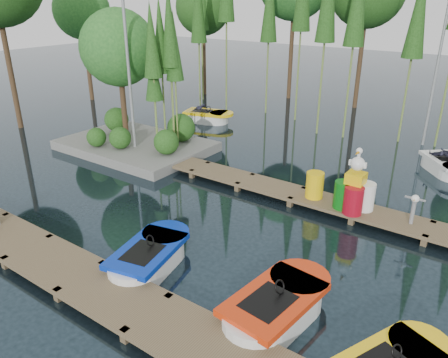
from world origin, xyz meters
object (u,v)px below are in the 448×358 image
Objects in this scene: boat_blue at (149,258)px; drum_cluster at (354,193)px; boat_yellow_far at (207,117)px; yellow_barrel at (315,185)px; boat_red at (276,308)px; island at (130,74)px.

drum_cluster is at bearing 47.18° from boat_blue.
boat_blue is 13.35m from boat_yellow_far.
boat_red is at bearing -73.06° from yellow_barrel.
boat_red is 15.34m from boat_yellow_far.
drum_cluster is (10.16, -6.00, 0.58)m from boat_yellow_far.
boat_red is at bearing -30.31° from island.
boat_yellow_far is 1.52× the size of drum_cluster.
island reaches higher than boat_blue.
yellow_barrel is (8.83, -5.85, 0.43)m from boat_yellow_far.
drum_cluster is (1.33, -0.15, 0.15)m from yellow_barrel.
boat_yellow_far is (0.06, 5.06, -2.89)m from island.
boat_yellow_far is 3.55× the size of yellow_barrel.
yellow_barrel reaches higher than boat_red.
island is at bearing 174.92° from yellow_barrel.
yellow_barrel is at bearing -29.04° from boat_yellow_far.
island is 8.08× the size of yellow_barrel.
island is at bearing 125.86° from boat_blue.
boat_yellow_far reaches higher than boat_blue.
drum_cluster is (3.17, 5.37, 0.61)m from boat_blue.
drum_cluster is at bearing -5.27° from island.
yellow_barrel is 1.34m from drum_cluster.
island is at bearing 174.73° from drum_cluster.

